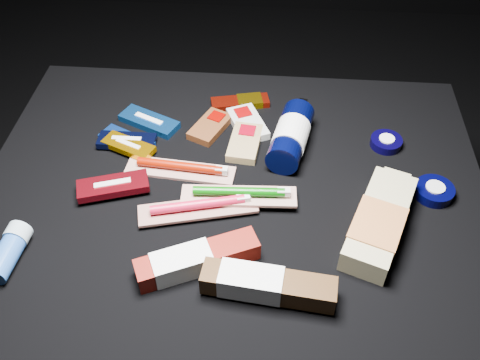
# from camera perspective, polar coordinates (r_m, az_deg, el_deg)

# --- Properties ---
(ground) EXTENTS (3.00, 3.00, 0.00)m
(ground) POSITION_cam_1_polar(r_m,az_deg,el_deg) (1.35, -0.69, -12.88)
(ground) COLOR black
(ground) RESTS_ON ground
(cloth_table) EXTENTS (0.98, 0.78, 0.40)m
(cloth_table) POSITION_cam_1_polar(r_m,az_deg,el_deg) (1.18, -0.77, -7.80)
(cloth_table) COLOR black
(cloth_table) RESTS_ON ground
(luna_bar_0) EXTENTS (0.14, 0.10, 0.02)m
(luna_bar_0) POSITION_cam_1_polar(r_m,az_deg,el_deg) (1.19, -9.66, 6.18)
(luna_bar_0) COLOR #124B96
(luna_bar_0) RESTS_ON cloth_table
(luna_bar_1) EXTENTS (0.13, 0.09, 0.02)m
(luna_bar_1) POSITION_cam_1_polar(r_m,az_deg,el_deg) (1.14, -11.98, 4.10)
(luna_bar_1) COLOR #1341A6
(luna_bar_1) RESTS_ON cloth_table
(luna_bar_2) EXTENTS (0.12, 0.04, 0.02)m
(luna_bar_2) POSITION_cam_1_polar(r_m,az_deg,el_deg) (1.14, -11.97, 4.10)
(luna_bar_2) COLOR black
(luna_bar_2) RESTS_ON cloth_table
(luna_bar_3) EXTENTS (0.12, 0.08, 0.01)m
(luna_bar_3) POSITION_cam_1_polar(r_m,az_deg,el_deg) (1.12, -11.80, 3.56)
(luna_bar_3) COLOR #B37700
(luna_bar_3) RESTS_ON cloth_table
(luna_bar_4) EXTENTS (0.14, 0.09, 0.02)m
(luna_bar_4) POSITION_cam_1_polar(r_m,az_deg,el_deg) (1.04, -13.39, -0.62)
(luna_bar_4) COLOR maroon
(luna_bar_4) RESTS_ON cloth_table
(clif_bar_0) EXTENTS (0.09, 0.12, 0.02)m
(clif_bar_0) POSITION_cam_1_polar(r_m,az_deg,el_deg) (1.16, -3.09, 5.82)
(clif_bar_0) COLOR #592D15
(clif_bar_0) RESTS_ON cloth_table
(clif_bar_1) EXTENTS (0.10, 0.13, 0.02)m
(clif_bar_1) POSITION_cam_1_polar(r_m,az_deg,el_deg) (1.17, 0.73, 6.17)
(clif_bar_1) COLOR beige
(clif_bar_1) RESTS_ON cloth_table
(clif_bar_2) EXTENTS (0.07, 0.12, 0.02)m
(clif_bar_2) POSITION_cam_1_polar(r_m,az_deg,el_deg) (1.12, 0.56, 4.15)
(clif_bar_2) COLOR #A18553
(clif_bar_2) RESTS_ON cloth_table
(power_bar) EXTENTS (0.14, 0.07, 0.02)m
(power_bar) POSITION_cam_1_polar(r_m,az_deg,el_deg) (1.22, 0.36, 8.32)
(power_bar) COLOR maroon
(power_bar) RESTS_ON cloth_table
(lotion_bottle) EXTENTS (0.10, 0.22, 0.07)m
(lotion_bottle) POSITION_cam_1_polar(r_m,az_deg,el_deg) (1.10, 5.45, 4.72)
(lotion_bottle) COLOR black
(lotion_bottle) RESTS_ON cloth_table
(cream_tin_upper) EXTENTS (0.07, 0.07, 0.02)m
(cream_tin_upper) POSITION_cam_1_polar(r_m,az_deg,el_deg) (1.16, 15.32, 3.92)
(cream_tin_upper) COLOR black
(cream_tin_upper) RESTS_ON cloth_table
(cream_tin_lower) EXTENTS (0.07, 0.07, 0.02)m
(cream_tin_lower) POSITION_cam_1_polar(r_m,az_deg,el_deg) (1.08, 20.00, -1.11)
(cream_tin_lower) COLOR black
(cream_tin_lower) RESTS_ON cloth_table
(bodywash_bottle) EXTENTS (0.15, 0.25, 0.05)m
(bodywash_bottle) POSITION_cam_1_polar(r_m,az_deg,el_deg) (0.97, 14.59, -4.54)
(bodywash_bottle) COLOR tan
(bodywash_bottle) RESTS_ON cloth_table
(deodorant_stick) EXTENTS (0.05, 0.11, 0.04)m
(deodorant_stick) POSITION_cam_1_polar(r_m,az_deg,el_deg) (0.99, -23.44, -6.99)
(deodorant_stick) COLOR #2757A8
(deodorant_stick) RESTS_ON cloth_table
(toothbrush_pack_0) EXTENTS (0.22, 0.07, 0.02)m
(toothbrush_pack_0) POSITION_cam_1_polar(r_m,az_deg,el_deg) (1.06, -6.24, 1.22)
(toothbrush_pack_0) COLOR silver
(toothbrush_pack_0) RESTS_ON cloth_table
(toothbrush_pack_1) EXTENTS (0.22, 0.10, 0.02)m
(toothbrush_pack_1) POSITION_cam_1_polar(r_m,az_deg,el_deg) (0.98, -4.33, -2.87)
(toothbrush_pack_1) COLOR #ABA29F
(toothbrush_pack_1) RESTS_ON cloth_table
(toothbrush_pack_2) EXTENTS (0.22, 0.06, 0.02)m
(toothbrush_pack_2) POSITION_cam_1_polar(r_m,az_deg,el_deg) (0.99, 0.05, -1.51)
(toothbrush_pack_2) COLOR silver
(toothbrush_pack_2) RESTS_ON cloth_table
(toothpaste_carton_red) EXTENTS (0.21, 0.13, 0.04)m
(toothpaste_carton_red) POSITION_cam_1_polar(r_m,az_deg,el_deg) (0.90, -5.11, -8.57)
(toothpaste_carton_red) COLOR maroon
(toothpaste_carton_red) RESTS_ON cloth_table
(toothpaste_carton_green) EXTENTS (0.22, 0.07, 0.04)m
(toothpaste_carton_green) POSITION_cam_1_polar(r_m,az_deg,el_deg) (0.87, 2.38, -11.03)
(toothpaste_carton_green) COLOR #3E240D
(toothpaste_carton_green) RESTS_ON cloth_table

